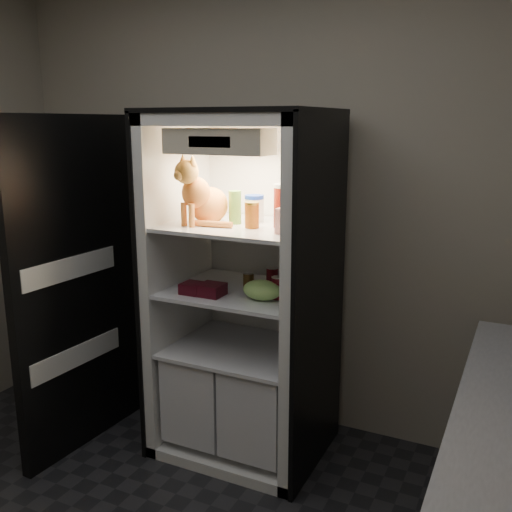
{
  "coord_description": "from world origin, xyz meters",
  "views": [
    {
      "loc": [
        1.35,
        -1.27,
        1.81
      ],
      "look_at": [
        0.09,
        1.32,
        1.13
      ],
      "focal_mm": 40.0,
      "sensor_mm": 36.0,
      "label": 1
    }
  ],
  "objects_px": {
    "refrigerator": "(246,312)",
    "condiment_jar": "(248,279)",
    "mayo_tub": "(254,208)",
    "soda_can_a": "(272,278)",
    "tabby_cat": "(203,198)",
    "soda_can_b": "(298,282)",
    "salsa_jar": "(252,215)",
    "berry_box_right": "(212,290)",
    "cream_carton": "(284,221)",
    "berry_box_left": "(193,288)",
    "parmesan_shaker": "(235,207)",
    "soda_can_c": "(278,288)",
    "pepper_jar": "(286,206)",
    "grape_bag": "(262,290)"
  },
  "relations": [
    {
      "from": "tabby_cat",
      "to": "soda_can_b",
      "type": "xyz_separation_m",
      "value": [
        0.48,
        0.13,
        -0.42
      ]
    },
    {
      "from": "cream_carton",
      "to": "mayo_tub",
      "type": "bearing_deg",
      "value": 139.54
    },
    {
      "from": "refrigerator",
      "to": "soda_can_c",
      "type": "height_order",
      "value": "refrigerator"
    },
    {
      "from": "berry_box_left",
      "to": "berry_box_right",
      "type": "relative_size",
      "value": 0.91
    },
    {
      "from": "tabby_cat",
      "to": "parmesan_shaker",
      "type": "relative_size",
      "value": 2.13
    },
    {
      "from": "mayo_tub",
      "to": "salsa_jar",
      "type": "height_order",
      "value": "mayo_tub"
    },
    {
      "from": "cream_carton",
      "to": "soda_can_c",
      "type": "distance_m",
      "value": 0.36
    },
    {
      "from": "salsa_jar",
      "to": "cream_carton",
      "type": "height_order",
      "value": "salsa_jar"
    },
    {
      "from": "pepper_jar",
      "to": "tabby_cat",
      "type": "bearing_deg",
      "value": -166.26
    },
    {
      "from": "parmesan_shaker",
      "to": "berry_box_right",
      "type": "xyz_separation_m",
      "value": [
        -0.05,
        -0.18,
        -0.41
      ]
    },
    {
      "from": "cream_carton",
      "to": "soda_can_b",
      "type": "xyz_separation_m",
      "value": [
        -0.0,
        0.19,
        -0.35
      ]
    },
    {
      "from": "pepper_jar",
      "to": "soda_can_a",
      "type": "bearing_deg",
      "value": 155.22
    },
    {
      "from": "soda_can_a",
      "to": "berry_box_left",
      "type": "height_order",
      "value": "soda_can_a"
    },
    {
      "from": "salsa_jar",
      "to": "soda_can_b",
      "type": "distance_m",
      "value": 0.43
    },
    {
      "from": "soda_can_b",
      "to": "salsa_jar",
      "type": "bearing_deg",
      "value": -148.41
    },
    {
      "from": "refrigerator",
      "to": "berry_box_left",
      "type": "height_order",
      "value": "refrigerator"
    },
    {
      "from": "parmesan_shaker",
      "to": "grape_bag",
      "type": "bearing_deg",
      "value": -30.03
    },
    {
      "from": "salsa_jar",
      "to": "condiment_jar",
      "type": "bearing_deg",
      "value": 123.55
    },
    {
      "from": "pepper_jar",
      "to": "parmesan_shaker",
      "type": "bearing_deg",
      "value": -174.82
    },
    {
      "from": "salsa_jar",
      "to": "soda_can_c",
      "type": "relative_size",
      "value": 1.14
    },
    {
      "from": "salsa_jar",
      "to": "refrigerator",
      "type": "bearing_deg",
      "value": 128.51
    },
    {
      "from": "refrigerator",
      "to": "parmesan_shaker",
      "type": "bearing_deg",
      "value": -120.74
    },
    {
      "from": "berry_box_left",
      "to": "soda_can_a",
      "type": "bearing_deg",
      "value": 36.82
    },
    {
      "from": "cream_carton",
      "to": "soda_can_c",
      "type": "bearing_deg",
      "value": 134.46
    },
    {
      "from": "condiment_jar",
      "to": "berry_box_left",
      "type": "height_order",
      "value": "condiment_jar"
    },
    {
      "from": "parmesan_shaker",
      "to": "pepper_jar",
      "type": "bearing_deg",
      "value": 5.18
    },
    {
      "from": "refrigerator",
      "to": "berry_box_left",
      "type": "distance_m",
      "value": 0.35
    },
    {
      "from": "berry_box_right",
      "to": "berry_box_left",
      "type": "bearing_deg",
      "value": -175.52
    },
    {
      "from": "pepper_jar",
      "to": "berry_box_left",
      "type": "distance_m",
      "value": 0.64
    },
    {
      "from": "cream_carton",
      "to": "berry_box_right",
      "type": "bearing_deg",
      "value": -174.48
    },
    {
      "from": "berry_box_left",
      "to": "soda_can_c",
      "type": "bearing_deg",
      "value": 13.67
    },
    {
      "from": "grape_bag",
      "to": "berry_box_left",
      "type": "xyz_separation_m",
      "value": [
        -0.37,
        -0.06,
        -0.02
      ]
    },
    {
      "from": "tabby_cat",
      "to": "grape_bag",
      "type": "distance_m",
      "value": 0.57
    },
    {
      "from": "parmesan_shaker",
      "to": "condiment_jar",
      "type": "height_order",
      "value": "parmesan_shaker"
    },
    {
      "from": "soda_can_b",
      "to": "berry_box_right",
      "type": "relative_size",
      "value": 1.01
    },
    {
      "from": "salsa_jar",
      "to": "condiment_jar",
      "type": "distance_m",
      "value": 0.4
    },
    {
      "from": "parmesan_shaker",
      "to": "pepper_jar",
      "type": "xyz_separation_m",
      "value": [
        0.28,
        0.03,
        0.02
      ]
    },
    {
      "from": "parmesan_shaker",
      "to": "pepper_jar",
      "type": "height_order",
      "value": "pepper_jar"
    },
    {
      "from": "cream_carton",
      "to": "soda_can_a",
      "type": "distance_m",
      "value": 0.44
    },
    {
      "from": "refrigerator",
      "to": "cream_carton",
      "type": "height_order",
      "value": "refrigerator"
    },
    {
      "from": "parmesan_shaker",
      "to": "berry_box_right",
      "type": "relative_size",
      "value": 1.4
    },
    {
      "from": "parmesan_shaker",
      "to": "soda_can_b",
      "type": "distance_m",
      "value": 0.51
    },
    {
      "from": "mayo_tub",
      "to": "cream_carton",
      "type": "height_order",
      "value": "mayo_tub"
    },
    {
      "from": "mayo_tub",
      "to": "soda_can_a",
      "type": "bearing_deg",
      "value": -12.33
    },
    {
      "from": "condiment_jar",
      "to": "pepper_jar",
      "type": "bearing_deg",
      "value": -8.07
    },
    {
      "from": "refrigerator",
      "to": "condiment_jar",
      "type": "height_order",
      "value": "refrigerator"
    },
    {
      "from": "condiment_jar",
      "to": "soda_can_a",
      "type": "bearing_deg",
      "value": 4.46
    },
    {
      "from": "pepper_jar",
      "to": "soda_can_a",
      "type": "xyz_separation_m",
      "value": [
        -0.09,
        0.04,
        -0.4
      ]
    },
    {
      "from": "condiment_jar",
      "to": "parmesan_shaker",
      "type": "bearing_deg",
      "value": -129.88
    },
    {
      "from": "grape_bag",
      "to": "berry_box_right",
      "type": "xyz_separation_m",
      "value": [
        -0.26,
        -0.05,
        -0.02
      ]
    }
  ]
}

